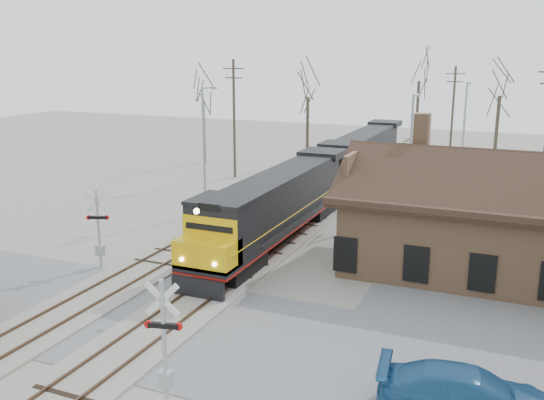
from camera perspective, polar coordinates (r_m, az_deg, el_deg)
The scene contains 19 objects.
ground at distance 26.39m, azimuth -10.11°, elevation -11.44°, with size 140.00×140.00×0.00m, color #9B968C.
road at distance 26.38m, azimuth -10.12°, elevation -11.41°, with size 60.00×9.00×0.03m, color slate.
track_main at distance 38.89m, azimuth 2.00°, elevation -2.71°, with size 3.40×90.00×0.24m.
track_siding at distance 40.66m, azimuth -3.92°, elevation -1.99°, with size 3.40×90.00×0.24m.
depot at distance 33.00m, azimuth 19.86°, elevation -2.38°, with size 15.20×9.31×7.90m.
locomotive_lead at distance 35.55m, azimuth 0.23°, elevation -0.65°, with size 2.89×19.34×4.29m.
locomotive_trailing at distance 53.77m, azimuth 8.43°, elevation 4.21°, with size 2.89×19.34×4.06m.
crossbuck_near at distance 19.98m, azimuth -10.08°, elevation -13.66°, with size 1.23×0.38×4.38m.
crossbuck_far at distance 32.96m, azimuth -15.99°, elevation -2.89°, with size 1.15×0.52×4.23m.
parked_car at distance 20.63m, azimuth 18.03°, elevation -17.09°, with size 2.28×5.62×1.63m, color navy.
streetlight_a at distance 41.86m, azimuth -6.35°, elevation 5.26°, with size 0.25×2.04×8.82m.
streetlight_b at distance 42.58m, azimuth 12.95°, elevation 4.79°, with size 0.25×2.04×8.33m.
streetlight_c at distance 52.81m, azimuth 17.63°, elevation 6.41°, with size 0.25×2.04×8.68m.
utility_pole_a at distance 54.14m, azimuth -3.59°, elevation 7.82°, with size 2.00×0.24×10.44m.
utility_pole_b at distance 66.86m, azimuth 16.65°, elevation 8.07°, with size 2.00×0.24×9.60m.
tree_a at distance 61.49m, azimuth -6.55°, elevation 10.40°, with size 4.30×4.30×10.53m.
tree_b at distance 60.40m, azimuth 3.41°, elevation 10.70°, with size 4.48×4.48×10.97m.
tree_c at distance 68.91m, azimuth 13.73°, elevation 11.91°, with size 5.28×5.28×12.93m.
tree_d at distance 59.11m, azimuth 20.74°, elevation 10.30°, with size 4.79×4.79×11.73m.
Camera 1 is at (13.40, -19.77, 11.22)m, focal length 40.00 mm.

